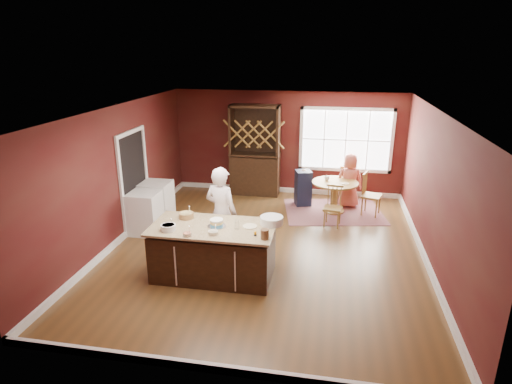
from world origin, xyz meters
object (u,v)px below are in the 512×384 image
at_px(dryer, 157,202).
at_px(hutch, 255,151).
at_px(kitchen_island, 214,252).
at_px(layer_cake, 217,223).
at_px(chair_south, 333,206).
at_px(baker, 221,213).
at_px(toddler, 304,174).
at_px(high_chair, 303,187).
at_px(chair_north, 346,183).
at_px(chair_east, 372,194).
at_px(dining_table, 335,191).
at_px(seated_woman, 349,181).
at_px(washer, 145,213).

bearing_deg(dryer, hutch, 51.66).
bearing_deg(kitchen_island, layer_cake, 5.47).
bearing_deg(chair_south, kitchen_island, -119.54).
xyz_separation_m(kitchen_island, chair_south, (1.98, 2.54, 0.02)).
distance_m(baker, toddler, 3.33).
bearing_deg(high_chair, kitchen_island, -125.56).
relative_size(layer_cake, chair_north, 0.31).
distance_m(chair_south, toddler, 1.46).
height_order(baker, hutch, hutch).
distance_m(chair_east, chair_north, 0.99).
xyz_separation_m(dining_table, chair_east, (0.85, -0.04, -0.02)).
distance_m(toddler, hutch, 1.55).
bearing_deg(chair_north, seated_woman, 94.20).
relative_size(dining_table, chair_east, 1.05).
height_order(hutch, washer, hutch).
relative_size(layer_cake, chair_east, 0.30).
bearing_deg(high_chair, baker, -129.90).
bearing_deg(hutch, chair_north, -5.74).
bearing_deg(chair_east, dryer, 122.56).
relative_size(baker, toddler, 6.75).
xyz_separation_m(chair_south, toddler, (-0.72, 1.22, 0.35)).
height_order(kitchen_island, seated_woman, seated_woman).
bearing_deg(high_chair, hutch, 136.43).
xyz_separation_m(layer_cake, hutch, (-0.16, 4.42, 0.20)).
relative_size(dining_table, toddler, 4.17).
relative_size(layer_cake, seated_woman, 0.23).
distance_m(layer_cake, chair_north, 4.76).
bearing_deg(baker, chair_south, -119.82).
relative_size(toddler, hutch, 0.11).
height_order(dining_table, hutch, hutch).
distance_m(seated_woman, washer, 4.88).
bearing_deg(kitchen_island, washer, 142.18).
relative_size(layer_cake, washer, 0.35).
relative_size(chair_east, high_chair, 1.12).
bearing_deg(chair_north, chair_east, 118.58).
bearing_deg(dining_table, chair_north, 70.03).
bearing_deg(chair_east, washer, 129.48).
distance_m(baker, chair_east, 3.96).
distance_m(chair_north, washer, 4.99).
relative_size(dining_table, dryer, 1.18).
height_order(chair_east, toddler, chair_east).
xyz_separation_m(chair_east, high_chair, (-1.62, 0.39, -0.05)).
xyz_separation_m(chair_east, chair_north, (-0.57, 0.81, -0.02)).
relative_size(chair_north, washer, 1.11).
bearing_deg(seated_woman, chair_east, 126.69).
xyz_separation_m(chair_south, chair_north, (0.31, 1.64, 0.04)).
bearing_deg(dryer, kitchen_island, -48.02).
relative_size(dining_table, chair_north, 1.09).
bearing_deg(dining_table, baker, -126.99).
xyz_separation_m(seated_woman, dryer, (-4.27, -1.73, -0.21)).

